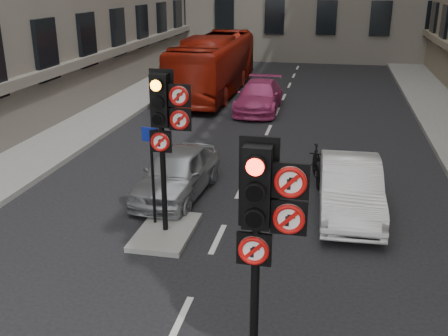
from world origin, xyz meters
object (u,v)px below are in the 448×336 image
at_px(car_silver, 177,173).
at_px(signal_far, 165,118).
at_px(signal_near, 263,214).
at_px(car_white, 350,187).
at_px(bus_red, 214,65).
at_px(motorcyclist, 269,186).
at_px(motorcycle, 316,164).
at_px(info_sign, 152,162).
at_px(car_pink, 259,96).

bearing_deg(car_silver, signal_far, -74.42).
relative_size(signal_near, car_white, 0.89).
relative_size(signal_near, signal_far, 1.00).
xyz_separation_m(bus_red, motorcyclist, (4.50, -14.11, -0.49)).
distance_m(bus_red, motorcycle, 12.51).
bearing_deg(car_silver, car_white, 1.18).
xyz_separation_m(signal_near, info_sign, (-3.04, 4.28, -0.99)).
xyz_separation_m(car_silver, motorcyclist, (2.56, -1.17, 0.28)).
height_order(car_pink, motorcyclist, motorcyclist).
xyz_separation_m(signal_near, car_pink, (-2.29, 16.02, -1.95)).
bearing_deg(car_pink, motorcycle, -71.44).
bearing_deg(car_white, car_pink, 107.94).
xyz_separation_m(signal_far, motorcycle, (3.08, 3.96, -2.18)).
bearing_deg(signal_near, motorcyclist, 95.69).
xyz_separation_m(car_white, info_sign, (-4.39, -1.75, 0.93)).
bearing_deg(signal_near, bus_red, 104.62).
bearing_deg(motorcyclist, info_sign, 40.19).
height_order(motorcyclist, info_sign, info_sign).
xyz_separation_m(signal_far, motorcyclist, (2.10, 1.07, -1.78)).
bearing_deg(motorcycle, signal_far, -135.98).
xyz_separation_m(car_white, motorcycle, (-0.88, 1.94, -0.14)).
xyz_separation_m(car_silver, car_pink, (0.77, 9.78, -0.00)).
distance_m(signal_far, info_sign, 1.22).
bearing_deg(car_pink, signal_far, -91.92).
xyz_separation_m(car_pink, info_sign, (-0.75, -11.73, 0.96)).
bearing_deg(motorcycle, car_pink, 100.88).
bearing_deg(car_silver, bus_red, 102.40).
bearing_deg(car_white, bus_red, 113.69).
bearing_deg(motorcyclist, car_white, -129.67).
distance_m(signal_near, car_silver, 7.22).
bearing_deg(car_silver, signal_near, -59.97).
bearing_deg(car_white, motorcyclist, -154.76).
distance_m(signal_far, car_pink, 12.20).
distance_m(signal_near, car_white, 6.47).
bearing_deg(car_pink, motorcyclist, -81.18).
xyz_separation_m(signal_near, bus_red, (-5.00, 19.18, -1.17)).
bearing_deg(car_pink, bus_red, 130.19).
height_order(car_silver, car_white, car_white).
distance_m(signal_near, car_pink, 16.29).
xyz_separation_m(car_silver, info_sign, (0.03, -1.96, 0.96)).
distance_m(car_pink, motorcyclist, 11.10).
distance_m(signal_far, motorcyclist, 2.95).
relative_size(car_pink, bus_red, 0.43).
height_order(motorcycle, info_sign, info_sign).
bearing_deg(bus_red, signal_far, -80.93).
bearing_deg(motorcyclist, signal_near, 118.65).
height_order(car_white, bus_red, bus_red).
relative_size(motorcyclist, info_sign, 0.81).
xyz_separation_m(car_white, bus_red, (-6.36, 13.15, 0.75)).
bearing_deg(info_sign, motorcyclist, 29.01).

